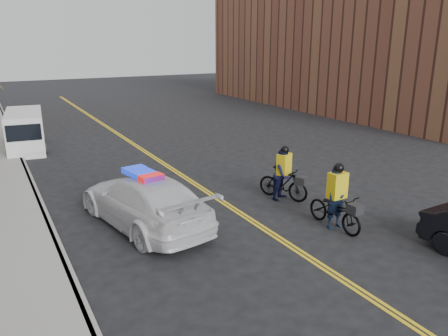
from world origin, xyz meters
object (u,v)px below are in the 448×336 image
cyclist_near (336,206)px  cyclist_far (284,178)px  police_cruiser (144,200)px  cargo_van (25,132)px

cyclist_near → cyclist_far: bearing=85.0°
police_cruiser → cargo_van: bearing=-89.9°
police_cruiser → cyclist_far: bearing=167.7°
cyclist_near → cyclist_far: (0.13, 2.97, 0.07)m
police_cruiser → cyclist_near: 6.17m
cargo_van → cyclist_far: cargo_van is taller
police_cruiser → cargo_van: size_ratio=1.19×
cyclist_far → cyclist_near: bearing=-117.3°
cargo_van → cyclist_far: 15.20m
cargo_van → cyclist_near: size_ratio=2.29×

